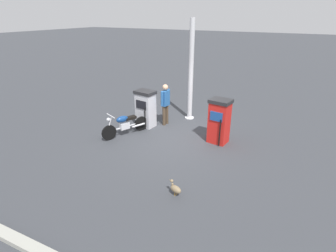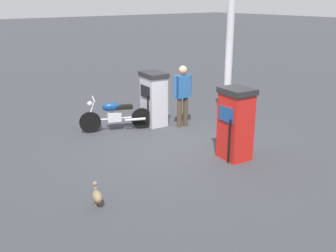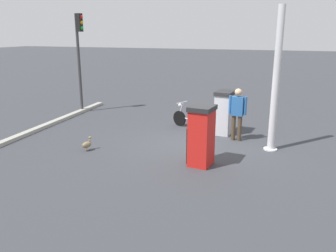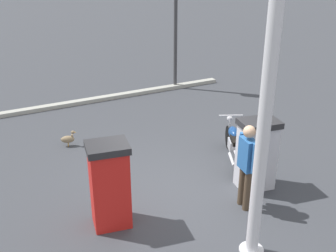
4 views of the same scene
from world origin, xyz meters
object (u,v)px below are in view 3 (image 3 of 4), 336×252
fuel_pump_near (224,112)px  wandering_duck (87,144)px  roadside_traffic_light (79,47)px  motorcycle_near_pump (193,117)px  fuel_pump_far (201,135)px  attendant_person (237,111)px  canopy_support_pole (276,84)px

fuel_pump_near → wandering_duck: (3.42, 3.11, -0.55)m
roadside_traffic_light → motorcycle_near_pump: bearing=168.9°
motorcycle_near_pump → roadside_traffic_light: (5.27, -1.04, 2.33)m
roadside_traffic_light → wandering_duck: bearing=124.5°
fuel_pump_near → motorcycle_near_pump: (1.13, -0.20, -0.30)m
wandering_duck → roadside_traffic_light: (2.99, -4.34, 2.58)m
fuel_pump_near → roadside_traffic_light: (6.40, -1.24, 2.03)m
fuel_pump_far → roadside_traffic_light: bearing=-33.7°
wandering_duck → roadside_traffic_light: 5.87m
fuel_pump_far → attendant_person: (-0.53, -2.43, 0.16)m
motorcycle_near_pump → attendant_person: attendant_person is taller
wandering_duck → canopy_support_pole: size_ratio=0.10×
fuel_pump_far → motorcycle_near_pump: size_ratio=0.87×
attendant_person → roadside_traffic_light: 7.40m
attendant_person → fuel_pump_near: bearing=-48.8°
motorcycle_near_pump → fuel_pump_far: bearing=109.3°
roadside_traffic_light → fuel_pump_near: bearing=169.1°
motorcycle_near_pump → attendant_person: (-1.66, 0.80, 0.51)m
motorcycle_near_pump → wandering_duck: motorcycle_near_pump is taller
fuel_pump_near → attendant_person: 0.83m
canopy_support_pole → roadside_traffic_light: bearing=-16.7°
attendant_person → wandering_duck: attendant_person is taller
roadside_traffic_light → fuel_pump_far: bearing=146.3°
fuel_pump_near → canopy_support_pole: bearing=144.2°
motorcycle_near_pump → fuel_pump_near: bearing=170.0°
roadside_traffic_light → canopy_support_pole: bearing=163.3°
motorcycle_near_pump → roadside_traffic_light: roadside_traffic_light is taller
fuel_pump_near → canopy_support_pole: size_ratio=0.36×
attendant_person → motorcycle_near_pump: bearing=-25.8°
fuel_pump_near → wandering_duck: size_ratio=3.63×
fuel_pump_far → roadside_traffic_light: size_ratio=0.38×
motorcycle_near_pump → wandering_duck: size_ratio=4.47×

